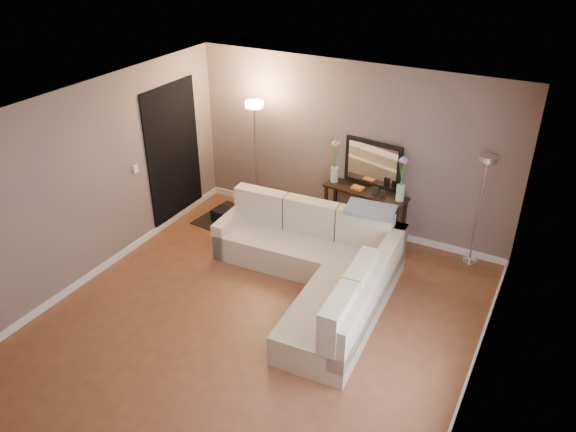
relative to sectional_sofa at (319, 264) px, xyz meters
The scene contains 22 objects.
floor 1.16m from the sectional_sofa, 107.04° to the right, with size 5.00×5.50×0.01m, color brown.
ceiling 2.53m from the sectional_sofa, 107.04° to the right, with size 5.00×5.50×0.01m, color white.
wall_back 1.98m from the sectional_sofa, 100.83° to the left, with size 5.00×0.02×2.60m, color #7D6760.
wall_front 3.95m from the sectional_sofa, 94.86° to the right, with size 5.00×0.02×2.60m, color #7D6760.
wall_left 3.18m from the sectional_sofa, 159.49° to the right, with size 0.02×5.50×2.60m, color #7D6760.
wall_right 2.61m from the sectional_sofa, 25.89° to the right, with size 0.02×5.50×2.60m, color #7D6760.
baseboard_back 1.73m from the sectional_sofa, 100.98° to the left, with size 5.00×0.03×0.10m, color white.
baseboard_left 3.02m from the sectional_sofa, 159.32° to the right, with size 0.03×5.50×0.10m, color white.
baseboard_right 2.42m from the sectional_sofa, 26.15° to the right, with size 0.03×5.50×0.10m, color white.
doorway 2.98m from the sectional_sofa, 167.16° to the left, with size 0.02×1.20×2.20m, color black.
switch_plate 2.94m from the sectional_sofa, behind, with size 0.02×0.08×0.12m, color white.
sectional_sofa is the anchor object (origin of this frame).
throw_blanket 0.99m from the sectional_sofa, 57.44° to the left, with size 0.65×0.37×0.05m, color gray.
console_table 1.47m from the sectional_sofa, 90.93° to the left, with size 1.31×0.50×0.79m.
leaning_mirror 1.82m from the sectional_sofa, 87.26° to the left, with size 0.90×0.15×0.71m.
table_decor 1.50m from the sectional_sofa, 88.01° to the left, with size 0.54×0.16×0.13m.
flower_vase_left 1.76m from the sectional_sofa, 107.50° to the left, with size 0.15×0.13×0.67m.
flower_vase_right 1.68m from the sectional_sofa, 66.81° to the left, with size 0.15×0.13×0.67m.
floor_lamp_lit 2.39m from the sectional_sofa, 143.10° to the left, with size 0.30×0.30×1.92m.
floor_lamp_unlit 2.40m from the sectional_sofa, 42.28° to the left, with size 0.29×0.29×1.64m.
charcoal_rug 2.12m from the sectional_sofa, 153.19° to the left, with size 1.25×0.94×0.02m, color black.
black_bag 2.27m from the sectional_sofa, 157.61° to the left, with size 0.35×0.25×0.23m, color black.
Camera 1 is at (2.86, -4.56, 4.45)m, focal length 35.00 mm.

